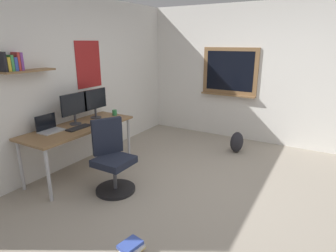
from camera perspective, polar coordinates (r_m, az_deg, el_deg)
ground_plane at (r=3.76m, az=10.00°, el=-13.99°), size 5.20×5.20×0.00m
wall_back at (r=4.69m, az=-18.64°, el=8.51°), size 5.00×0.30×2.60m
wall_right at (r=5.65m, az=19.39°, el=9.68°), size 0.22×5.00×2.60m
desk at (r=4.30m, az=-17.53°, el=-0.81°), size 1.69×0.67×0.73m
office_chair at (r=3.78m, az=-11.23°, el=-6.94°), size 0.55×0.56×0.95m
laptop at (r=4.16m, az=-22.97°, el=-0.27°), size 0.31×0.21×0.23m
monitor_primary at (r=4.33m, az=-18.48°, el=3.77°), size 0.46×0.17×0.46m
monitor_secondary at (r=4.61m, az=-14.57°, el=4.86°), size 0.46×0.17×0.46m
keyboard at (r=4.17m, az=-17.69°, el=-0.33°), size 0.37×0.13×0.02m
computer_mouse at (r=4.35m, az=-14.99°, el=0.69°), size 0.10×0.06×0.03m
coffee_mug at (r=4.76m, az=-10.79°, el=2.70°), size 0.08×0.08×0.09m
backpack at (r=5.18m, az=13.77°, el=-3.17°), size 0.32×0.22×0.36m
book_stack_on_floor at (r=2.87m, az=-7.47°, el=-23.50°), size 0.25×0.20×0.12m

